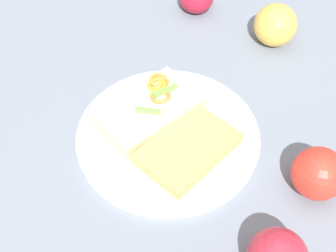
% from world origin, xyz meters
% --- Properties ---
extents(ground_plane, '(2.00, 2.00, 0.00)m').
position_xyz_m(ground_plane, '(0.00, 0.00, 0.00)').
color(ground_plane, slate).
rests_on(ground_plane, ground).
extents(plate, '(0.30, 0.30, 0.01)m').
position_xyz_m(plate, '(0.00, 0.00, 0.01)').
color(plate, white).
rests_on(plate, ground_plane).
extents(sandwich, '(0.18, 0.19, 0.05)m').
position_xyz_m(sandwich, '(-0.04, 0.03, 0.03)').
color(sandwich, '#D1BC8A').
rests_on(sandwich, plate).
extents(bread_slice_side, '(0.17, 0.18, 0.02)m').
position_xyz_m(bread_slice_side, '(0.04, -0.03, 0.02)').
color(bread_slice_side, tan).
rests_on(bread_slice_side, plate).
extents(apple_0, '(0.11, 0.11, 0.08)m').
position_xyz_m(apple_0, '(0.23, -0.06, 0.04)').
color(apple_0, red).
rests_on(apple_0, ground_plane).
extents(apple_2, '(0.11, 0.11, 0.08)m').
position_xyz_m(apple_2, '(0.16, 0.28, 0.04)').
color(apple_2, gold).
rests_on(apple_2, ground_plane).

